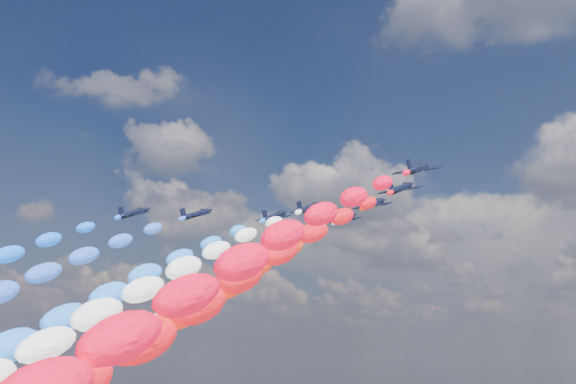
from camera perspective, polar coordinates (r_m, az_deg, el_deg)
The scene contains 14 objects.
jet_0 at distance 164.33m, azimuth -11.67°, elevation -1.58°, with size 8.10×10.86×2.39m, color black, non-canonical shape.
jet_1 at distance 163.57m, azimuth -7.02°, elevation -1.70°, with size 8.10×10.86×2.39m, color black, non-canonical shape.
jet_2 at distance 164.61m, azimuth -1.03°, elevation -1.86°, with size 8.10×10.86×2.39m, color black, non-canonical shape.
trail_2 at distance 118.78m, azimuth -18.46°, elevation -11.23°, with size 6.57×116.86×61.62m, color #2675EF, non-canonical shape.
jet_3 at distance 155.26m, azimuth 1.69°, elevation -1.21°, with size 8.10×10.86×2.39m, color black, non-canonical shape.
trail_3 at distance 107.42m, azimuth -16.18°, elevation -11.31°, with size 6.57×116.86×61.62m, color white, non-canonical shape.
jet_4 at distance 167.65m, azimuth 4.32°, elevation -2.02°, with size 8.10×10.86×2.39m, color black, non-canonical shape.
trail_4 at distance 117.48m, azimuth -10.67°, elevation -11.65°, with size 6.57×116.86×61.62m, color white, non-canonical shape.
jet_5 at distance 152.43m, azimuth 6.50°, elevation -0.92°, with size 8.10×10.86×2.39m, color black, non-canonical shape.
trail_5 at distance 100.90m, azimuth -9.71°, elevation -11.57°, with size 6.57×116.86×61.62m, color red, non-canonical shape.
jet_6 at distance 138.95m, azimuth 8.58°, elevation 0.28°, with size 8.10×10.86×2.39m, color black, non-canonical shape.
trail_6 at distance 86.15m, azimuth -9.00°, elevation -11.45°, with size 6.57×116.86×61.62m, color red, non-canonical shape.
jet_7 at distance 124.97m, azimuth 9.86°, elevation 1.78°, with size 8.10×10.86×2.39m, color black, non-canonical shape.
trail_7 at distance 71.56m, azimuth -10.29°, elevation -11.21°, with size 6.57×116.86×61.62m, color #F70829, non-canonical shape.
Camera 1 is at (83.37, -115.98, 68.44)m, focal length 46.70 mm.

